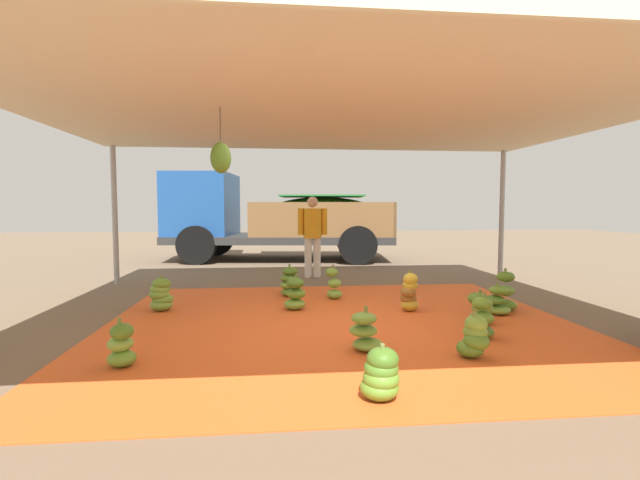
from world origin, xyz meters
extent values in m
plane|color=brown|center=(0.00, 3.00, 0.00)|extent=(40.00, 40.00, 0.00)
cube|color=#E05B23|center=(0.00, 0.00, 0.01)|extent=(5.82, 5.37, 0.01)
cylinder|color=#9EA0A5|center=(-3.80, 3.30, 1.31)|extent=(0.10, 0.10, 2.61)
cylinder|color=#9EA0A5|center=(3.80, 3.30, 1.31)|extent=(0.10, 0.10, 2.61)
cube|color=beige|center=(0.00, 0.00, 2.64)|extent=(8.00, 7.00, 0.06)
cylinder|color=#4C422D|center=(-1.44, -0.11, 2.42)|extent=(0.01, 0.01, 0.38)
ellipsoid|color=#518428|center=(-1.44, -0.11, 2.03)|extent=(0.24, 0.24, 0.36)
ellipsoid|color=#518428|center=(1.05, -1.41, 0.10)|extent=(0.34, 0.34, 0.17)
ellipsoid|color=#518428|center=(1.10, -1.45, 0.17)|extent=(0.29, 0.29, 0.17)
ellipsoid|color=#6B9E38|center=(1.11, -1.40, 0.25)|extent=(0.32, 0.32, 0.17)
ellipsoid|color=#75A83D|center=(1.11, -1.40, 0.33)|extent=(0.28, 0.28, 0.17)
cylinder|color=olive|center=(1.08, -1.42, 0.39)|extent=(0.04, 0.04, 0.12)
ellipsoid|color=#75A83D|center=(0.12, 1.51, 0.08)|extent=(0.27, 0.27, 0.15)
ellipsoid|color=#75A83D|center=(0.11, 1.51, 0.26)|extent=(0.23, 0.23, 0.15)
ellipsoid|color=#6B9E38|center=(0.07, 1.52, 0.43)|extent=(0.23, 0.23, 0.15)
cylinder|color=olive|center=(0.09, 1.50, 0.49)|extent=(0.04, 0.04, 0.12)
ellipsoid|color=#75A83D|center=(2.19, 0.26, 0.07)|extent=(0.46, 0.46, 0.12)
ellipsoid|color=#518428|center=(2.15, 0.28, 0.20)|extent=(0.42, 0.42, 0.12)
ellipsoid|color=#60932D|center=(2.20, 0.26, 0.34)|extent=(0.38, 0.38, 0.12)
cylinder|color=olive|center=(2.17, 0.25, 0.40)|extent=(0.04, 0.04, 0.12)
ellipsoid|color=#75A83D|center=(0.11, -1.10, 0.07)|extent=(0.40, 0.40, 0.12)
ellipsoid|color=#75A83D|center=(0.07, -1.06, 0.21)|extent=(0.39, 0.39, 0.12)
ellipsoid|color=#6B9E38|center=(0.07, -1.11, 0.34)|extent=(0.34, 0.34, 0.12)
cylinder|color=olive|center=(0.09, -1.09, 0.40)|extent=(0.04, 0.04, 0.12)
ellipsoid|color=#60932D|center=(-0.04, -2.27, 0.10)|extent=(0.41, 0.41, 0.18)
ellipsoid|color=#60932D|center=(-0.03, -2.28, 0.17)|extent=(0.36, 0.36, 0.18)
ellipsoid|color=#518428|center=(-0.03, -2.27, 0.25)|extent=(0.32, 0.32, 0.18)
ellipsoid|color=#477523|center=(-0.02, -2.28, 0.32)|extent=(0.34, 0.34, 0.18)
cylinder|color=olive|center=(-0.03, -2.29, 0.38)|extent=(0.04, 0.04, 0.12)
ellipsoid|color=#60932D|center=(1.73, -0.21, 0.09)|extent=(0.40, 0.40, 0.16)
ellipsoid|color=#6B9E38|center=(1.74, -0.21, 0.20)|extent=(0.31, 0.31, 0.16)
ellipsoid|color=#518428|center=(1.69, -0.19, 0.32)|extent=(0.30, 0.30, 0.16)
cylinder|color=olive|center=(1.72, -0.20, 0.38)|extent=(0.04, 0.04, 0.12)
ellipsoid|color=#518428|center=(1.45, -0.80, 0.08)|extent=(0.30, 0.30, 0.15)
ellipsoid|color=#60932D|center=(1.45, -0.82, 0.24)|extent=(0.33, 0.33, 0.15)
ellipsoid|color=#60932D|center=(1.46, -0.79, 0.40)|extent=(0.26, 0.26, 0.15)
cylinder|color=olive|center=(1.48, -0.81, 0.46)|extent=(0.04, 0.04, 0.12)
ellipsoid|color=#60932D|center=(-2.21, -1.34, 0.08)|extent=(0.28, 0.28, 0.15)
ellipsoid|color=#75A83D|center=(-2.23, -1.31, 0.21)|extent=(0.32, 0.32, 0.15)
ellipsoid|color=#477523|center=(-2.20, -1.36, 0.34)|extent=(0.24, 0.24, 0.15)
cylinder|color=olive|center=(-2.23, -1.34, 0.40)|extent=(0.04, 0.04, 0.12)
ellipsoid|color=#6B9E38|center=(-2.41, 0.93, 0.09)|extent=(0.32, 0.32, 0.17)
ellipsoid|color=#6B9E38|center=(-2.39, 0.95, 0.17)|extent=(0.41, 0.41, 0.17)
ellipsoid|color=#6B9E38|center=(-2.43, 0.93, 0.24)|extent=(0.37, 0.37, 0.17)
ellipsoid|color=#75A83D|center=(-2.43, 0.94, 0.32)|extent=(0.36, 0.36, 0.17)
ellipsoid|color=#60932D|center=(-2.40, 0.93, 0.39)|extent=(0.33, 0.33, 0.17)
cylinder|color=olive|center=(-2.41, 0.95, 0.45)|extent=(0.04, 0.04, 0.12)
ellipsoid|color=#75A83D|center=(-0.55, 0.83, 0.09)|extent=(0.40, 0.40, 0.15)
ellipsoid|color=#60932D|center=(-0.52, 0.82, 0.24)|extent=(0.31, 0.31, 0.15)
ellipsoid|color=#477523|center=(-0.54, 0.77, 0.39)|extent=(0.33, 0.33, 0.15)
cylinder|color=olive|center=(-0.52, 0.80, 0.45)|extent=(0.04, 0.04, 0.12)
ellipsoid|color=gold|center=(1.05, 0.57, 0.09)|extent=(0.28, 0.28, 0.17)
ellipsoid|color=#996628|center=(1.04, 0.59, 0.19)|extent=(0.26, 0.26, 0.17)
ellipsoid|color=#996628|center=(1.03, 0.55, 0.28)|extent=(0.31, 0.31, 0.17)
ellipsoid|color=gold|center=(1.06, 0.56, 0.37)|extent=(0.22, 0.22, 0.17)
ellipsoid|color=gold|center=(1.05, 0.54, 0.47)|extent=(0.28, 0.28, 0.17)
cylinder|color=olive|center=(1.05, 0.56, 0.53)|extent=(0.04, 0.04, 0.12)
ellipsoid|color=#518428|center=(-0.56, 1.81, 0.08)|extent=(0.42, 0.42, 0.13)
ellipsoid|color=#6B9E38|center=(-0.59, 1.84, 0.19)|extent=(0.42, 0.42, 0.13)
ellipsoid|color=#518428|center=(-0.60, 1.86, 0.30)|extent=(0.33, 0.33, 0.13)
ellipsoid|color=#477523|center=(-0.57, 1.86, 0.41)|extent=(0.30, 0.30, 0.13)
cylinder|color=olive|center=(-0.58, 1.84, 0.47)|extent=(0.04, 0.04, 0.12)
ellipsoid|color=#60932D|center=(2.43, 0.49, 0.09)|extent=(0.37, 0.37, 0.15)
ellipsoid|color=#6B9E38|center=(2.41, 0.51, 0.28)|extent=(0.35, 0.35, 0.15)
ellipsoid|color=#518428|center=(2.41, 0.49, 0.48)|extent=(0.34, 0.34, 0.15)
cylinder|color=olive|center=(2.40, 0.48, 0.54)|extent=(0.04, 0.04, 0.12)
cube|color=#2D2D2D|center=(-0.65, 7.20, 0.60)|extent=(6.32, 3.07, 0.20)
cube|color=#1E4C93|center=(-2.83, 7.44, 1.55)|extent=(1.94, 2.41, 1.70)
cube|color=#232D38|center=(-3.69, 7.53, 1.89)|extent=(0.23, 1.94, 0.75)
cube|color=brown|center=(0.38, 5.91, 1.15)|extent=(3.77, 0.48, 0.90)
cube|color=brown|center=(0.63, 8.25, 1.15)|extent=(3.77, 0.48, 0.90)
cube|color=brown|center=(2.35, 6.89, 1.15)|extent=(0.34, 2.43, 0.90)
ellipsoid|color=#477523|center=(0.51, 7.08, 1.23)|extent=(3.53, 2.39, 1.06)
cube|color=#237533|center=(0.51, 7.08, 1.78)|extent=(2.45, 2.08, 0.04)
cylinder|color=black|center=(-2.83, 6.31, 0.50)|extent=(1.02, 0.38, 1.00)
cylinder|color=black|center=(-2.59, 8.53, 0.50)|extent=(1.02, 0.38, 1.00)
cylinder|color=black|center=(1.30, 5.87, 0.50)|extent=(1.02, 0.38, 1.00)
cylinder|color=black|center=(1.53, 8.10, 0.50)|extent=(1.02, 0.38, 1.00)
cylinder|color=silver|center=(-0.12, 3.89, 0.41)|extent=(0.15, 0.15, 0.82)
cylinder|color=silver|center=(0.06, 3.89, 0.41)|extent=(0.15, 0.15, 0.82)
cylinder|color=orange|center=(-0.03, 3.89, 1.13)|extent=(0.38, 0.38, 0.62)
cylinder|color=orange|center=(-0.28, 3.89, 1.17)|extent=(0.12, 0.12, 0.55)
cylinder|color=orange|center=(0.22, 3.89, 1.17)|extent=(0.12, 0.12, 0.55)
sphere|color=tan|center=(-0.03, 3.89, 1.58)|extent=(0.22, 0.22, 0.22)
camera|label=1|loc=(-0.82, -5.52, 1.45)|focal=25.41mm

